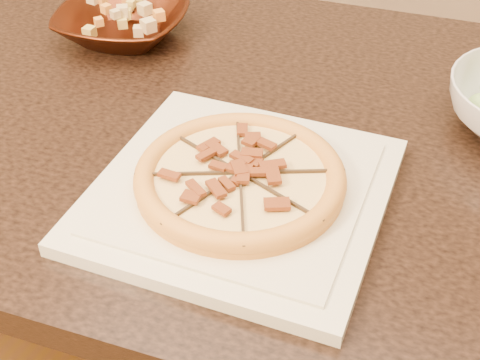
# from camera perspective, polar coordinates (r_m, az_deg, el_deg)

# --- Properties ---
(dining_table) EXTENTS (1.37, 0.98, 0.75)m
(dining_table) POSITION_cam_1_polar(r_m,az_deg,el_deg) (1.02, -1.31, 0.46)
(dining_table) COLOR #321E14
(dining_table) RESTS_ON floor
(plate) EXTENTS (0.36, 0.36, 0.02)m
(plate) POSITION_cam_1_polar(r_m,az_deg,el_deg) (0.79, -0.00, -1.10)
(plate) COLOR beige
(plate) RESTS_ON dining_table
(pizza) EXTENTS (0.25, 0.25, 0.03)m
(pizza) POSITION_cam_1_polar(r_m,az_deg,el_deg) (0.77, 0.00, 0.22)
(pizza) COLOR #E48B43
(pizza) RESTS_ON plate
(bronze_bowl) EXTENTS (0.25, 0.25, 0.05)m
(bronze_bowl) POSITION_cam_1_polar(r_m,az_deg,el_deg) (1.15, -9.96, 13.02)
(bronze_bowl) COLOR #451C0C
(bronze_bowl) RESTS_ON dining_table
(mixed_dish) EXTENTS (0.10, 0.10, 0.03)m
(mixed_dish) POSITION_cam_1_polar(r_m,az_deg,el_deg) (1.13, -10.23, 14.82)
(mixed_dish) COLOR tan
(mixed_dish) RESTS_ON bronze_bowl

